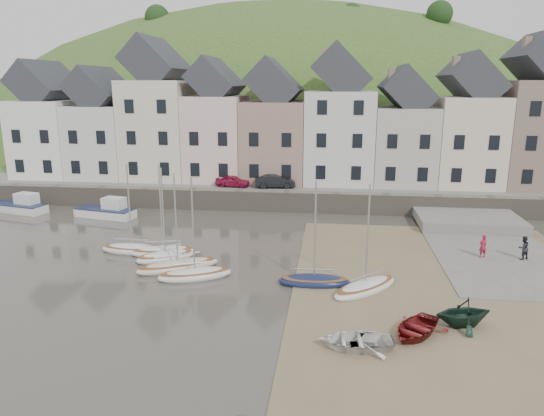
# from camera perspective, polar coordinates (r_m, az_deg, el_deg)

# --- Properties ---
(ground) EXTENTS (160.00, 160.00, 0.00)m
(ground) POSITION_cam_1_polar(r_m,az_deg,el_deg) (29.48, -1.44, -8.49)
(ground) COLOR #403B32
(ground) RESTS_ON ground
(quay_land) EXTENTS (90.00, 30.00, 1.50)m
(quay_land) POSITION_cam_1_polar(r_m,az_deg,el_deg) (60.00, 3.04, 3.88)
(quay_land) COLOR #385321
(quay_land) RESTS_ON ground
(quay_street) EXTENTS (70.00, 7.00, 0.10)m
(quay_street) POSITION_cam_1_polar(r_m,az_deg,el_deg) (48.59, 2.09, 2.45)
(quay_street) COLOR slate
(quay_street) RESTS_ON quay_land
(seawall) EXTENTS (70.00, 1.20, 1.80)m
(seawall) POSITION_cam_1_polar(r_m,az_deg,el_deg) (45.32, 1.70, 0.77)
(seawall) COLOR slate
(seawall) RESTS_ON ground
(beach) EXTENTS (18.00, 26.00, 0.06)m
(beach) POSITION_cam_1_polar(r_m,az_deg,el_deg) (30.00, 20.10, -8.91)
(beach) COLOR #786349
(beach) RESTS_ON ground
(slipway) EXTENTS (8.00, 18.00, 0.12)m
(slipway) POSITION_cam_1_polar(r_m,az_deg,el_deg) (38.29, 23.35, -4.22)
(slipway) COLOR slate
(slipway) RESTS_ON ground
(hillside) EXTENTS (134.40, 84.00, 84.00)m
(hillside) POSITION_cam_1_polar(r_m,az_deg,el_deg) (92.17, 1.02, -4.51)
(hillside) COLOR #385321
(hillside) RESTS_ON ground
(townhouse_terrace) EXTENTS (61.05, 8.00, 13.93)m
(townhouse_terrace) POSITION_cam_1_polar(r_m,az_deg,el_deg) (51.14, 4.49, 9.53)
(townhouse_terrace) COLOR white
(townhouse_terrace) RESTS_ON quay_land
(sailboat_0) EXTENTS (4.44, 1.66, 6.32)m
(sailboat_0) POSITION_cam_1_polar(r_m,az_deg,el_deg) (35.71, -15.56, -4.49)
(sailboat_0) COLOR silver
(sailboat_0) RESTS_ON ground
(sailboat_1) EXTENTS (4.49, 2.48, 6.32)m
(sailboat_1) POSITION_cam_1_polar(r_m,az_deg,el_deg) (34.75, -12.24, -4.80)
(sailboat_1) COLOR silver
(sailboat_1) RESTS_ON ground
(sailboat_2) EXTENTS (5.23, 3.98, 6.32)m
(sailboat_2) POSITION_cam_1_polar(r_m,az_deg,el_deg) (31.92, -10.61, -6.43)
(sailboat_2) COLOR beige
(sailboat_2) RESTS_ON ground
(sailboat_3) EXTENTS (4.03, 3.34, 6.32)m
(sailboat_3) POSITION_cam_1_polar(r_m,az_deg,el_deg) (33.72, -11.99, -5.37)
(sailboat_3) COLOR silver
(sailboat_3) RESTS_ON ground
(sailboat_4) EXTENTS (4.65, 3.10, 6.32)m
(sailboat_4) POSITION_cam_1_polar(r_m,az_deg,el_deg) (30.40, -8.74, -7.41)
(sailboat_4) COLOR silver
(sailboat_4) RESTS_ON ground
(sailboat_5) EXTENTS (4.18, 1.71, 6.32)m
(sailboat_5) POSITION_cam_1_polar(r_m,az_deg,el_deg) (29.20, 4.80, -8.20)
(sailboat_5) COLOR #151F43
(sailboat_5) RESTS_ON ground
(sailboat_6) EXTENTS (4.38, 4.43, 6.32)m
(sailboat_6) POSITION_cam_1_polar(r_m,az_deg,el_deg) (28.72, 10.53, -8.79)
(sailboat_6) COLOR silver
(sailboat_6) RESTS_ON ground
(motorboat_0) EXTENTS (5.66, 2.93, 1.70)m
(motorboat_0) POSITION_cam_1_polar(r_m,az_deg,el_deg) (50.45, -26.66, 0.26)
(motorboat_0) COLOR silver
(motorboat_0) RESTS_ON ground
(motorboat_2) EXTENTS (5.51, 2.79, 1.70)m
(motorboat_2) POSITION_cam_1_polar(r_m,az_deg,el_deg) (45.63, -18.17, -0.26)
(motorboat_2) COLOR silver
(motorboat_2) RESTS_ON ground
(rowboat_white) EXTENTS (3.44, 2.59, 0.67)m
(rowboat_white) POSITION_cam_1_polar(r_m,az_deg,el_deg) (22.87, 9.45, -14.60)
(rowboat_white) COLOR silver
(rowboat_white) RESTS_ON beach
(rowboat_green) EXTENTS (3.26, 3.01, 1.43)m
(rowboat_green) POSITION_cam_1_polar(r_m,az_deg,el_deg) (25.81, 20.87, -10.99)
(rowboat_green) COLOR #142D22
(rowboat_green) RESTS_ON beach
(rowboat_red) EXTENTS (3.68, 3.94, 0.66)m
(rowboat_red) POSITION_cam_1_polar(r_m,az_deg,el_deg) (24.49, 15.98, -12.96)
(rowboat_red) COLOR maroon
(rowboat_red) RESTS_ON beach
(person_red) EXTENTS (0.66, 0.56, 1.54)m
(person_red) POSITION_cam_1_polar(r_m,az_deg,el_deg) (35.79, 22.80, -4.00)
(person_red) COLOR maroon
(person_red) RESTS_ON slipway
(person_dark) EXTENTS (0.93, 0.85, 1.56)m
(person_dark) POSITION_cam_1_polar(r_m,az_deg,el_deg) (36.49, 26.61, -4.05)
(person_dark) COLOR #222228
(person_dark) RESTS_ON slipway
(car_left) EXTENTS (3.39, 1.62, 1.12)m
(car_left) POSITION_cam_1_polar(r_m,az_deg,el_deg) (48.26, -4.48, 3.07)
(car_left) COLOR maroon
(car_left) RESTS_ON quay_street
(car_right) EXTENTS (3.94, 1.83, 1.25)m
(car_right) POSITION_cam_1_polar(r_m,az_deg,el_deg) (47.61, 0.37, 3.05)
(car_right) COLOR black
(car_right) RESTS_ON quay_street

